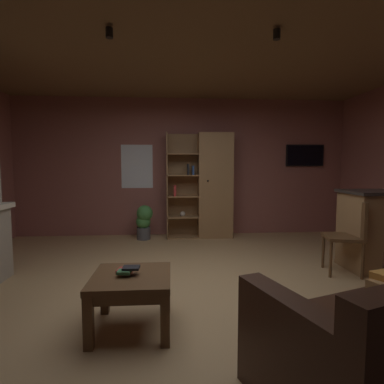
{
  "coord_description": "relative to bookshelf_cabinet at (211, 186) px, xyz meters",
  "views": [
    {
      "loc": [
        -0.25,
        -3.08,
        1.35
      ],
      "look_at": [
        0.0,
        0.4,
        1.05
      ],
      "focal_mm": 28.19,
      "sensor_mm": 36.0,
      "label": 1
    }
  ],
  "objects": [
    {
      "name": "dining_chair",
      "position": [
        1.47,
        -2.13,
        -0.45
      ],
      "size": [
        0.51,
        0.51,
        0.92
      ],
      "color": "brown",
      "rests_on": "ground"
    },
    {
      "name": "window_pane_back",
      "position": [
        -1.41,
        0.24,
        0.37
      ],
      "size": [
        0.6,
        0.01,
        0.84
      ],
      "primitive_type": "cube",
      "color": "white"
    },
    {
      "name": "table_book_0",
      "position": [
        -1.15,
        -3.16,
        -0.51
      ],
      "size": [
        0.14,
        0.13,
        0.02
      ],
      "primitive_type": "cube",
      "rotation": [
        0.0,
        0.0,
        -0.15
      ],
      "color": "#B22D2D",
      "rests_on": "coffee_table"
    },
    {
      "name": "table_book_2",
      "position": [
        -1.09,
        -3.24,
        -0.46
      ],
      "size": [
        0.14,
        0.11,
        0.02
      ],
      "primitive_type": "cube",
      "rotation": [
        0.0,
        0.0,
        -0.04
      ],
      "color": "black",
      "rests_on": "coffee_table"
    },
    {
      "name": "table_book_1",
      "position": [
        -1.14,
        -3.27,
        -0.48
      ],
      "size": [
        0.12,
        0.11,
        0.02
      ],
      "primitive_type": "cube",
      "rotation": [
        0.0,
        0.0,
        -0.11
      ],
      "color": "#387247",
      "rests_on": "coffee_table"
    },
    {
      "name": "bookshelf_cabinet",
      "position": [
        0.0,
        0.0,
        0.0
      ],
      "size": [
        1.24,
        0.41,
        1.97
      ],
      "color": "#997047",
      "rests_on": "ground"
    },
    {
      "name": "track_light_spot_2",
      "position": [
        0.25,
        -2.79,
        1.61
      ],
      "size": [
        0.07,
        0.07,
        0.09
      ],
      "primitive_type": "cylinder",
      "color": "black"
    },
    {
      "name": "ceiling",
      "position": [
        -0.51,
        -2.6,
        1.69
      ],
      "size": [
        6.44,
        5.69,
        0.02
      ],
      "primitive_type": "cube",
      "color": "brown"
    },
    {
      "name": "coffee_table",
      "position": [
        -1.08,
        -3.24,
        -0.61
      ],
      "size": [
        0.64,
        0.63,
        0.46
      ],
      "color": "brown",
      "rests_on": "ground"
    },
    {
      "name": "wall_mounted_tv",
      "position": [
        1.92,
        0.21,
        0.59
      ],
      "size": [
        0.76,
        0.06,
        0.43
      ],
      "color": "black"
    },
    {
      "name": "track_light_spot_1",
      "position": [
        -1.32,
        -2.71,
        1.61
      ],
      "size": [
        0.07,
        0.07,
        0.09
      ],
      "primitive_type": "cylinder",
      "color": "black"
    },
    {
      "name": "floor",
      "position": [
        -0.51,
        -2.6,
        -0.99
      ],
      "size": [
        6.44,
        5.69,
        0.02
      ],
      "primitive_type": "cube",
      "color": "tan",
      "rests_on": "ground"
    },
    {
      "name": "wall_back",
      "position": [
        -0.51,
        0.27,
        0.35
      ],
      "size": [
        6.56,
        0.06,
        2.66
      ],
      "primitive_type": "cube",
      "color": "#8E544C",
      "rests_on": "ground"
    },
    {
      "name": "potted_floor_plant",
      "position": [
        -1.25,
        -0.15,
        -0.63
      ],
      "size": [
        0.31,
        0.3,
        0.64
      ],
      "color": "#4C4C51",
      "rests_on": "ground"
    }
  ]
}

